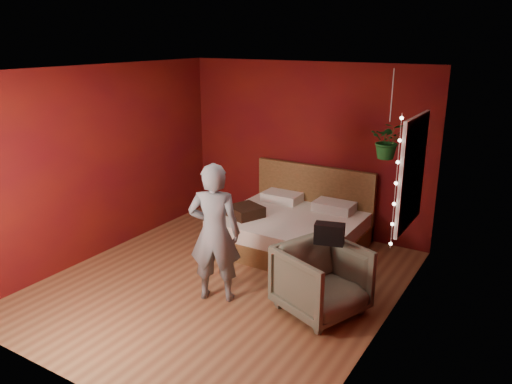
% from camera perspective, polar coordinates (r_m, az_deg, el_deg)
% --- Properties ---
extents(floor, '(4.50, 4.50, 0.00)m').
position_cam_1_polar(floor, '(6.36, -3.73, -10.27)').
color(floor, brown).
rests_on(floor, ground).
extents(room_walls, '(4.04, 4.54, 2.62)m').
position_cam_1_polar(room_walls, '(5.78, -4.05, 4.64)').
color(room_walls, '#62140A').
rests_on(room_walls, ground).
extents(window, '(0.05, 0.97, 1.27)m').
position_cam_1_polar(window, '(5.83, 17.39, 2.16)').
color(window, white).
rests_on(window, room_walls).
extents(fairy_lights, '(0.04, 0.04, 1.45)m').
position_cam_1_polar(fairy_lights, '(5.34, 15.70, 0.96)').
color(fairy_lights, silver).
rests_on(fairy_lights, room_walls).
extents(bed, '(1.94, 1.65, 1.07)m').
position_cam_1_polar(bed, '(7.29, 4.24, -4.14)').
color(bed, brown).
rests_on(bed, ground).
extents(person, '(0.70, 0.59, 1.64)m').
position_cam_1_polar(person, '(5.69, -4.76, -4.68)').
color(person, slate).
rests_on(person, ground).
extents(armchair, '(1.11, 1.09, 0.78)m').
position_cam_1_polar(armchair, '(5.61, 7.50, -9.92)').
color(armchair, '#5D5D49').
rests_on(armchair, ground).
extents(handbag, '(0.35, 0.24, 0.23)m').
position_cam_1_polar(handbag, '(5.50, 8.39, -4.73)').
color(handbag, black).
rests_on(handbag, armchair).
extents(throw_pillow, '(0.56, 0.56, 0.15)m').
position_cam_1_polar(throw_pillow, '(7.12, -1.23, -2.22)').
color(throw_pillow, black).
rests_on(throw_pillow, bed).
extents(hanging_plant, '(0.46, 0.42, 1.06)m').
position_cam_1_polar(hanging_plant, '(6.15, 14.89, 5.72)').
color(hanging_plant, silver).
rests_on(hanging_plant, room_walls).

